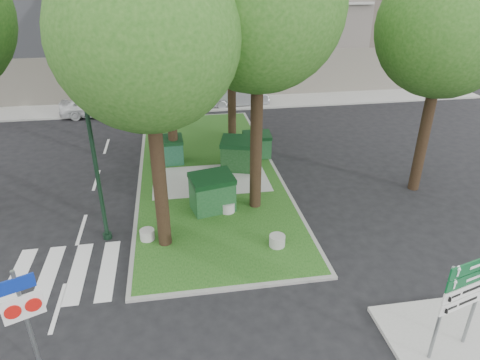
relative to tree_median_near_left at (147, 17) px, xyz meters
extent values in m
plane|color=black|center=(1.41, -2.56, -7.32)|extent=(120.00, 120.00, 0.00)
cube|color=#184614|center=(1.91, 5.44, -7.26)|extent=(6.00, 16.00, 0.12)
cube|color=gray|center=(1.91, 5.44, -7.27)|extent=(6.30, 16.30, 0.10)
cube|color=#999993|center=(1.41, 15.94, -7.26)|extent=(42.00, 3.00, 0.12)
cube|color=silver|center=(-2.34, -1.06, -7.31)|extent=(5.00, 3.00, 0.01)
cylinder|color=black|center=(-0.09, -0.06, -4.24)|extent=(0.44, 0.44, 6.16)
sphere|color=#215215|center=(-0.09, -0.06, -0.50)|extent=(5.20, 5.20, 5.20)
cylinder|color=black|center=(3.41, 1.94, -3.96)|extent=(0.44, 0.44, 6.72)
sphere|color=#215215|center=(3.41, 1.94, 0.12)|extent=(5.60, 5.60, 5.60)
cylinder|color=black|center=(0.41, 6.44, -4.38)|extent=(0.44, 0.44, 5.88)
sphere|color=#215215|center=(0.41, 6.44, -0.81)|extent=(4.80, 4.80, 4.80)
cylinder|color=black|center=(3.61, 9.44, -3.82)|extent=(0.44, 0.44, 7.00)
cylinder|color=black|center=(10.41, 2.44, -4.38)|extent=(0.44, 0.44, 5.88)
sphere|color=#215215|center=(10.41, 2.44, -0.81)|extent=(5.00, 5.00, 5.00)
cube|color=#103E26|center=(0.14, 6.56, -6.66)|extent=(1.40, 0.99, 1.07)
cube|color=black|center=(0.14, 6.56, -6.04)|extent=(1.45, 1.05, 0.31)
cube|color=#123F1A|center=(1.74, 1.91, -6.59)|extent=(1.74, 1.37, 1.22)
cube|color=black|center=(1.74, 1.91, -5.88)|extent=(1.81, 1.45, 0.35)
cube|color=black|center=(3.34, 5.34, -6.58)|extent=(1.81, 1.47, 1.23)
cube|color=black|center=(3.34, 5.34, -5.86)|extent=(1.88, 1.55, 0.36)
cube|color=#15451F|center=(4.41, 6.61, -6.69)|extent=(1.32, 0.91, 1.01)
cube|color=black|center=(4.41, 6.61, -6.10)|extent=(1.36, 0.98, 0.29)
cylinder|color=#A7A6A1|center=(-0.69, 0.26, -7.02)|extent=(0.50, 0.50, 0.36)
cylinder|color=#989893|center=(3.62, -0.83, -7.00)|extent=(0.54, 0.54, 0.38)
cylinder|color=#A7A6A2|center=(2.28, 1.63, -7.00)|extent=(0.54, 0.54, 0.39)
cylinder|color=yellow|center=(4.14, 6.93, -6.80)|extent=(0.45, 0.45, 0.78)
cylinder|color=black|center=(-2.09, 0.72, -4.80)|extent=(0.14, 0.14, 5.03)
cylinder|color=black|center=(-2.09, 0.72, -7.22)|extent=(0.30, 0.30, 0.20)
sphere|color=white|center=(-2.09, 0.72, -1.99)|extent=(0.44, 0.44, 0.44)
cylinder|color=slate|center=(-3.07, -4.56, -5.88)|extent=(0.12, 0.12, 2.87)
cube|color=navy|center=(-3.07, -4.56, -4.79)|extent=(0.71, 0.33, 0.34)
cube|color=white|center=(-3.07, -4.56, -5.42)|extent=(0.81, 0.38, 0.63)
cylinder|color=red|center=(-3.28, -4.56, -5.42)|extent=(0.33, 0.17, 0.34)
cylinder|color=red|center=(-2.87, -4.56, -5.42)|extent=(0.33, 0.17, 0.34)
cylinder|color=slate|center=(6.14, -5.89, -5.84)|extent=(0.10, 0.10, 2.71)
cylinder|color=slate|center=(7.24, -5.59, -5.84)|extent=(0.10, 0.10, 2.71)
cube|color=#094A21|center=(6.69, -5.74, -4.64)|extent=(1.32, 0.40, 0.31)
cube|color=#094A21|center=(6.69, -5.74, -4.99)|extent=(1.32, 0.40, 0.31)
cube|color=white|center=(6.69, -5.74, -5.33)|extent=(1.32, 0.40, 0.31)
cube|color=white|center=(6.69, -5.74, -5.67)|extent=(1.32, 0.40, 0.31)
imported|color=silver|center=(-4.24, 14.72, -6.60)|extent=(4.27, 1.79, 1.44)
imported|color=#95979C|center=(4.91, 15.49, -6.65)|extent=(4.17, 1.76, 1.34)
camera|label=1|loc=(0.47, -12.31, 1.27)|focal=32.00mm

